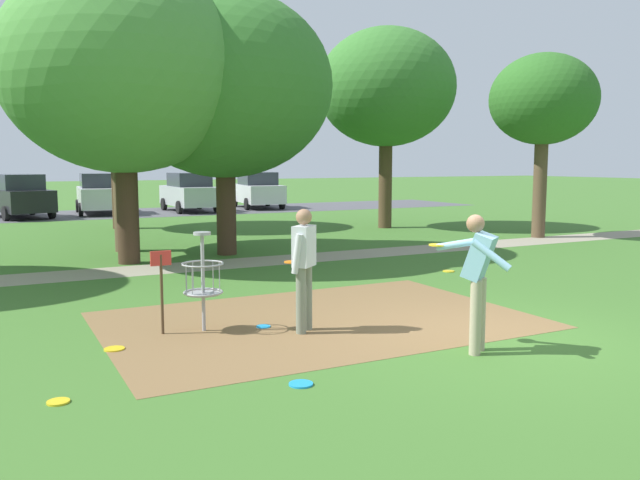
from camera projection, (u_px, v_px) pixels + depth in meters
name	position (u px, v px, depth m)	size (l,w,h in m)	color
ground_plane	(492.00, 338.00, 8.69)	(160.00, 160.00, 0.00)	#3D6B28
dirt_tee_pad	(318.00, 320.00, 9.69)	(6.18, 4.20, 0.01)	brown
disc_golf_basket	(198.00, 278.00, 8.96)	(0.98, 0.58, 1.39)	#9E9EA3
player_foreground_watching	(478.00, 274.00, 7.94)	(0.57, 1.14, 1.71)	tan
player_throwing	(304.00, 263.00, 8.91)	(0.46, 0.45, 1.71)	slate
frisbee_near_basket	(301.00, 384.00, 6.86)	(0.26, 0.26, 0.02)	#1E93DB
frisbee_mid_grass	(114.00, 349.00, 8.15)	(0.25, 0.25, 0.02)	gold
frisbee_far_left	(58.00, 402.00, 6.35)	(0.22, 0.22, 0.02)	gold
frisbee_far_right	(263.00, 327.00, 9.27)	(0.20, 0.20, 0.02)	#1E93DB
frisbee_scattered_a	(449.00, 271.00, 13.98)	(0.25, 0.25, 0.02)	gold
tree_near_left	(224.00, 86.00, 16.11)	(5.40, 5.40, 6.54)	#422D1E
tree_near_right	(386.00, 88.00, 22.81)	(4.86, 4.86, 7.02)	#4C3823
tree_mid_left	(118.00, 61.00, 16.63)	(4.91, 4.91, 7.03)	brown
tree_mid_center	(115.00, 81.00, 22.50)	(5.36, 5.36, 7.44)	#422D1E
tree_mid_right	(123.00, 70.00, 14.62)	(5.46, 5.46, 6.74)	#422D1E
tree_far_left	(543.00, 101.00, 19.90)	(3.27, 3.27, 5.65)	brown
parking_lot_strip	(130.00, 213.00, 30.17)	(36.00, 6.00, 0.01)	#4C4C51
parked_car_leftmost	(19.00, 196.00, 27.49)	(2.72, 4.50, 1.84)	black
parked_car_center_left	(100.00, 194.00, 29.68)	(2.22, 4.32, 1.84)	silver
parked_car_center_right	(189.00, 192.00, 31.08)	(2.06, 4.24, 1.84)	#B2B7BC
parked_car_rightmost	(258.00, 190.00, 33.37)	(2.33, 4.38, 1.84)	silver
gravel_path	(268.00, 261.00, 15.52)	(40.00, 1.44, 0.00)	gray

